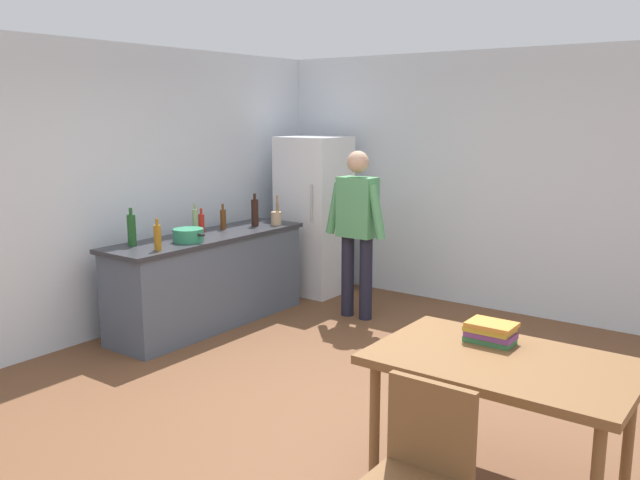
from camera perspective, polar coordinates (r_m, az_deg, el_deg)
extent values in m
plane|color=brown|center=(4.95, 0.58, -13.80)|extent=(14.00, 14.00, 0.00)
cube|color=silver|center=(7.19, 14.71, 4.82)|extent=(6.40, 0.12, 2.70)
cube|color=silver|center=(6.53, -17.26, 4.10)|extent=(0.12, 5.60, 2.70)
cube|color=#4C5666|center=(6.63, -9.52, -3.57)|extent=(0.60, 2.12, 0.86)
cube|color=#2D2D33|center=(6.53, -9.64, 0.26)|extent=(0.64, 2.20, 0.04)
cube|color=white|center=(7.65, -0.51, 2.12)|extent=(0.70, 0.64, 1.80)
cylinder|color=#B2B2B7|center=(7.22, -0.73, 3.20)|extent=(0.02, 0.02, 0.40)
cylinder|color=#1E1E2D|center=(6.83, 2.39, -3.08)|extent=(0.13, 0.13, 0.84)
cylinder|color=#1E1E2D|center=(6.71, 3.96, -3.34)|extent=(0.13, 0.13, 0.84)
cube|color=#519960|center=(6.63, 3.23, 2.84)|extent=(0.38, 0.22, 0.60)
sphere|color=tan|center=(6.58, 3.28, 6.72)|extent=(0.22, 0.22, 0.22)
cylinder|color=#519960|center=(6.74, 1.26, 2.81)|extent=(0.20, 0.09, 0.55)
cylinder|color=#519960|center=(6.47, 4.90, 2.43)|extent=(0.20, 0.09, 0.55)
cube|color=brown|center=(3.82, 15.45, -10.14)|extent=(1.40, 0.90, 0.05)
cylinder|color=brown|center=(3.92, 4.72, -15.21)|extent=(0.06, 0.06, 0.70)
cylinder|color=brown|center=(4.48, 9.51, -11.86)|extent=(0.06, 0.06, 0.70)
cylinder|color=brown|center=(4.14, 25.03, -14.76)|extent=(0.06, 0.06, 0.70)
cube|color=brown|center=(3.10, 9.52, -15.50)|extent=(0.42, 0.04, 0.42)
cylinder|color=#2D845B|center=(6.21, -11.25, 0.41)|extent=(0.28, 0.28, 0.12)
cube|color=black|center=(6.34, -12.30, 0.76)|extent=(0.06, 0.03, 0.02)
cube|color=black|center=(6.09, -10.18, 0.43)|extent=(0.06, 0.03, 0.02)
cylinder|color=tan|center=(7.01, -3.78, 1.87)|extent=(0.11, 0.11, 0.14)
cylinder|color=olive|center=(6.98, -3.64, 3.00)|extent=(0.02, 0.05, 0.22)
cylinder|color=olive|center=(6.97, -3.72, 2.98)|extent=(0.02, 0.04, 0.22)
cylinder|color=#B22319|center=(6.67, -10.15, 1.43)|extent=(0.06, 0.06, 0.18)
cylinder|color=#B22319|center=(6.65, -10.19, 2.45)|extent=(0.02, 0.02, 0.06)
cylinder|color=#996619|center=(5.87, -13.79, 0.19)|extent=(0.06, 0.06, 0.22)
cylinder|color=#996619|center=(5.84, -13.85, 1.54)|extent=(0.03, 0.03, 0.06)
cylinder|color=#1E5123|center=(6.13, -15.89, 0.81)|extent=(0.08, 0.08, 0.28)
cylinder|color=#1E5123|center=(6.10, -15.97, 2.39)|extent=(0.03, 0.03, 0.06)
cylinder|color=gray|center=(6.45, -10.67, 1.45)|extent=(0.06, 0.06, 0.26)
cylinder|color=gray|center=(6.43, -10.72, 2.86)|extent=(0.02, 0.02, 0.06)
cylinder|color=#5B3314|center=(6.81, -8.33, 1.77)|extent=(0.06, 0.06, 0.20)
cylinder|color=#5B3314|center=(6.79, -8.36, 2.85)|extent=(0.02, 0.02, 0.06)
cylinder|color=black|center=(6.96, -5.62, 2.36)|extent=(0.08, 0.08, 0.28)
cylinder|color=black|center=(6.94, -5.65, 3.74)|extent=(0.03, 0.03, 0.06)
cube|color=#387A47|center=(4.04, 14.38, -8.30)|extent=(0.28, 0.16, 0.03)
cube|color=#753D7F|center=(4.02, 14.46, -7.89)|extent=(0.28, 0.16, 0.03)
cube|color=gold|center=(4.02, 14.38, -7.38)|extent=(0.27, 0.18, 0.03)
cube|color=orange|center=(4.00, 14.55, -7.04)|extent=(0.27, 0.20, 0.02)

